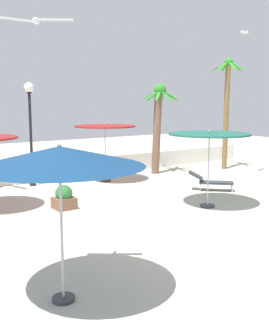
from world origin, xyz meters
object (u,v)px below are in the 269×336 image
patio_umbrella_0 (105,129)px  seagull_0 (36,20)px  seagull_1 (245,32)px  patio_umbrella_2 (209,138)px  palm_tree_2 (158,118)px  planter (64,198)px  patio_umbrella_4 (60,157)px  palm_tree_3 (227,103)px  lamp_post_0 (30,117)px  lounge_chair_0 (211,181)px

patio_umbrella_0 → seagull_0: (-6.87, -8.68, 2.74)m
seagull_1 → patio_umbrella_2: bearing=-149.8°
palm_tree_2 → planter: 8.48m
patio_umbrella_4 → palm_tree_3: size_ratio=0.52×
lamp_post_0 → planter: (-0.68, -4.45, -2.64)m
patio_umbrella_4 → palm_tree_2: size_ratio=0.68×
seagull_0 → patio_umbrella_0: bearing=51.6°
palm_tree_3 → lounge_chair_0: bearing=-143.7°
patio_umbrella_2 → patio_umbrella_4: patio_umbrella_4 is taller
palm_tree_2 → lounge_chair_0: 5.32m
seagull_1 → seagull_0: bearing=-155.8°
palm_tree_3 → lamp_post_0: palm_tree_3 is taller
seagull_0 → planter: size_ratio=1.42×
patio_umbrella_2 → lounge_chair_0: size_ratio=1.66×
lounge_chair_0 → planter: planter is taller
lounge_chair_0 → planter: 6.37m
palm_tree_2 → seagull_0: bearing=-138.8°
patio_umbrella_4 → lamp_post_0: lamp_post_0 is taller
seagull_1 → planter: bearing=-177.3°
patio_umbrella_0 → lounge_chair_0: bearing=-60.2°
patio_umbrella_0 → palm_tree_3: bearing=-6.2°
patio_umbrella_2 → lounge_chair_0: patio_umbrella_2 is taller
patio_umbrella_0 → patio_umbrella_4: (-6.89, -9.52, 0.28)m
patio_umbrella_2 → seagull_0: seagull_0 is taller
patio_umbrella_0 → lamp_post_0: (-3.15, 1.05, 0.57)m
patio_umbrella_4 → planter: size_ratio=3.65×
palm_tree_2 → palm_tree_3: 4.13m
palm_tree_3 → lamp_post_0: size_ratio=1.33×
patio_umbrella_2 → palm_tree_2: bearing=65.3°
seagull_1 → planter: 11.75m
patio_umbrella_2 → lamp_post_0: bearing=116.3°
patio_umbrella_0 → lounge_chair_0: size_ratio=1.65×
lounge_chair_0 → seagull_1: seagull_1 is taller
patio_umbrella_2 → patio_umbrella_4: bearing=-155.3°
lamp_post_0 → seagull_1: 10.65m
patio_umbrella_4 → lamp_post_0: bearing=70.5°
seagull_0 → patio_umbrella_4: bearing=-91.1°
planter → seagull_0: bearing=-120.0°
palm_tree_3 → seagull_0: size_ratio=4.98×
patio_umbrella_4 → lounge_chair_0: (9.36, 5.19, -2.33)m
lounge_chair_0 → seagull_0: seagull_0 is taller
seagull_0 → patio_umbrella_2: bearing=19.1°
planter → seagull_1: bearing=2.7°
patio_umbrella_2 → planter: bearing=147.0°
patio_umbrella_2 → planter: size_ratio=3.33×
patio_umbrella_2 → lamp_post_0: size_ratio=0.63×
palm_tree_2 → seagull_1: (2.55, -3.25, 4.05)m
patio_umbrella_2 → patio_umbrella_4: 8.04m
patio_umbrella_4 → planter: bearing=63.4°
patio_umbrella_4 → seagull_1: (12.83, 6.58, 4.17)m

